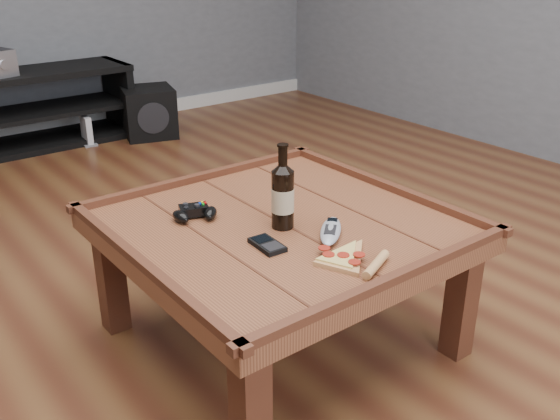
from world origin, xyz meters
TOP-DOWN VIEW (x-y plane):
  - ground at (0.00, 0.00)m, footprint 6.00×6.00m
  - baseboard at (0.00, 2.99)m, footprint 5.00×0.02m
  - coffee_table at (0.00, 0.00)m, footprint 1.03×1.03m
  - media_console at (0.00, 2.75)m, footprint 1.40×0.45m
  - beer_bottle at (-0.02, -0.03)m, footprint 0.07×0.07m
  - game_controller at (-0.20, 0.19)m, footprint 0.15×0.13m
  - pizza_slice at (-0.02, -0.33)m, footprint 0.25×0.30m
  - smartphone at (-0.14, -0.12)m, footprint 0.07×0.12m
  - remote_control at (0.06, -0.17)m, footprint 0.19×0.18m
  - subwoofer at (0.77, 2.49)m, footprint 0.42×0.42m
  - game_console at (0.34, 2.57)m, footprint 0.10×0.16m

SIDE VIEW (x-z plane):
  - ground at x=0.00m, z-range 0.00..0.00m
  - baseboard at x=0.00m, z-range 0.00..0.10m
  - game_console at x=0.34m, z-range -0.01..0.19m
  - subwoofer at x=0.77m, z-range 0.00..0.34m
  - media_console at x=0.00m, z-range 0.00..0.50m
  - coffee_table at x=0.00m, z-range 0.15..0.63m
  - smartphone at x=-0.14m, z-range 0.45..0.47m
  - pizza_slice at x=-0.02m, z-range 0.45..0.47m
  - remote_control at x=0.06m, z-range 0.45..0.48m
  - game_controller at x=-0.20m, z-range 0.45..0.49m
  - beer_bottle at x=-0.02m, z-range 0.42..0.70m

